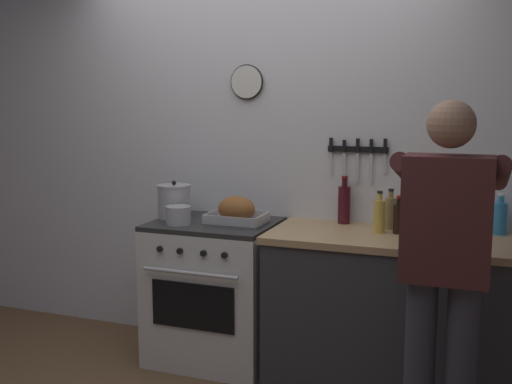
% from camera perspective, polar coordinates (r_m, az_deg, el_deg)
% --- Properties ---
extents(wall_back, '(6.00, 0.13, 2.60)m').
position_cam_1_polar(wall_back, '(4.06, 0.98, 3.51)').
color(wall_back, silver).
rests_on(wall_back, ground).
extents(counter_block, '(2.03, 0.65, 0.90)m').
position_cam_1_polar(counter_block, '(3.66, 17.42, -11.02)').
color(counter_block, '#38383D').
rests_on(counter_block, ground).
extents(stove, '(0.76, 0.67, 0.90)m').
position_cam_1_polar(stove, '(3.98, -3.84, -9.12)').
color(stove, white).
rests_on(stove, ground).
extents(person_cook, '(0.51, 0.63, 1.66)m').
position_cam_1_polar(person_cook, '(2.90, 17.09, -5.98)').
color(person_cook, '#383842').
rests_on(person_cook, ground).
extents(roasting_pan, '(0.35, 0.26, 0.17)m').
position_cam_1_polar(roasting_pan, '(3.78, -1.81, -1.83)').
color(roasting_pan, '#B7B7BC').
rests_on(roasting_pan, stove).
extents(stock_pot, '(0.22, 0.22, 0.24)m').
position_cam_1_polar(stock_pot, '(4.01, -7.57, -0.85)').
color(stock_pot, '#B7B7BC').
rests_on(stock_pot, stove).
extents(saucepan, '(0.16, 0.16, 0.11)m').
position_cam_1_polar(saucepan, '(3.81, -7.21, -2.14)').
color(saucepan, '#B7B7BC').
rests_on(saucepan, stove).
extents(cutting_board, '(0.36, 0.24, 0.02)m').
position_cam_1_polar(cutting_board, '(3.49, 17.25, -4.23)').
color(cutting_board, tan).
rests_on(cutting_board, counter_block).
extents(bottle_wine_red, '(0.08, 0.08, 0.29)m').
position_cam_1_polar(bottle_wine_red, '(3.83, 8.16, -1.07)').
color(bottle_wine_red, '#47141E').
rests_on(bottle_wine_red, counter_block).
extents(bottle_soy_sauce, '(0.06, 0.06, 0.22)m').
position_cam_1_polar(bottle_soy_sauce, '(3.60, 13.02, -2.35)').
color(bottle_soy_sauce, black).
rests_on(bottle_soy_sauce, counter_block).
extents(bottle_olive_oil, '(0.07, 0.07, 0.26)m').
position_cam_1_polar(bottle_olive_oil, '(3.69, 18.07, -2.06)').
color(bottle_olive_oil, '#385623').
rests_on(bottle_olive_oil, counter_block).
extents(bottle_dish_soap, '(0.07, 0.07, 0.24)m').
position_cam_1_polar(bottle_dish_soap, '(3.75, 21.64, -2.20)').
color(bottle_dish_soap, '#338CCC').
rests_on(bottle_dish_soap, counter_block).
extents(bottle_vinegar, '(0.07, 0.07, 0.24)m').
position_cam_1_polar(bottle_vinegar, '(3.72, 12.32, -1.85)').
color(bottle_vinegar, '#997F4C').
rests_on(bottle_vinegar, counter_block).
extents(bottle_cooking_oil, '(0.06, 0.06, 0.24)m').
position_cam_1_polar(bottle_cooking_oil, '(3.60, 11.33, -2.14)').
color(bottle_cooking_oil, gold).
rests_on(bottle_cooking_oil, counter_block).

